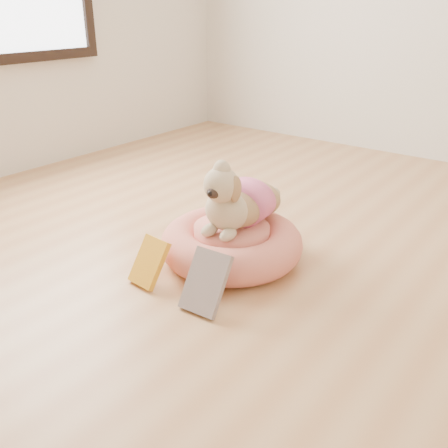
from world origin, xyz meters
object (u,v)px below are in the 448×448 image
Objects in this scene: dog at (238,189)px; book_yellow at (149,262)px; pet_bed at (232,243)px; book_white at (206,282)px.

book_yellow is (-0.14, -0.36, -0.22)m from dog.
book_white is (0.14, -0.33, 0.03)m from pet_bed.
dog is 0.43m from book_white.
book_white is at bearing -75.97° from dog.
dog reaches higher than book_white.
pet_bed is 1.39× the size of dog.
dog is at bearing 72.56° from book_yellow.
pet_bed is 2.62× the size of book_white.
book_yellow is at bearing -117.87° from dog.
book_yellow is (-0.13, -0.33, 0.01)m from pet_bed.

